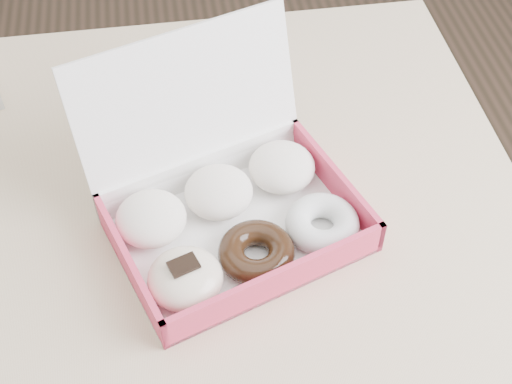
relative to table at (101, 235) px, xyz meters
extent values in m
cube|color=tan|center=(0.00, 0.00, 0.06)|extent=(1.20, 0.80, 0.04)
cylinder|color=tan|center=(0.55, 0.35, -0.32)|extent=(0.05, 0.05, 0.71)
cube|color=white|center=(0.19, -0.09, 0.08)|extent=(0.36, 0.31, 0.01)
cube|color=#D33453|center=(0.23, -0.19, 0.10)|extent=(0.29, 0.11, 0.05)
cube|color=white|center=(0.15, 0.01, 0.10)|extent=(0.29, 0.11, 0.05)
cube|color=#D33453|center=(0.05, -0.14, 0.10)|extent=(0.08, 0.21, 0.05)
cube|color=#D33453|center=(0.33, -0.04, 0.10)|extent=(0.08, 0.21, 0.05)
cube|color=white|center=(0.15, 0.03, 0.19)|extent=(0.31, 0.17, 0.22)
ellipsoid|color=white|center=(0.08, -0.07, 0.11)|extent=(0.12, 0.12, 0.05)
ellipsoid|color=white|center=(0.17, -0.04, 0.11)|extent=(0.12, 0.12, 0.05)
ellipsoid|color=white|center=(0.26, -0.01, 0.11)|extent=(0.12, 0.12, 0.05)
ellipsoid|color=beige|center=(0.12, -0.17, 0.11)|extent=(0.12, 0.12, 0.05)
cube|color=black|center=(0.12, -0.17, 0.14)|extent=(0.04, 0.03, 0.00)
torus|color=black|center=(0.21, -0.14, 0.10)|extent=(0.12, 0.12, 0.03)
torus|color=white|center=(0.30, -0.11, 0.10)|extent=(0.12, 0.12, 0.03)
camera|label=1|loc=(0.13, -0.67, 0.82)|focal=50.00mm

